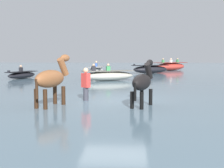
# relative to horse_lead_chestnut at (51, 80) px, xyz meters

# --- Properties ---
(ground_plane) EXTENTS (120.00, 120.00, 0.00)m
(ground_plane) POSITION_rel_horse_lead_chestnut_xyz_m (2.06, 1.25, -1.26)
(ground_plane) COLOR gray
(water_surface) EXTENTS (90.00, 90.00, 0.37)m
(water_surface) POSITION_rel_horse_lead_chestnut_xyz_m (2.06, 11.25, -1.08)
(water_surface) COLOR slate
(water_surface) RESTS_ON ground
(horse_lead_chestnut) EXTENTS (1.04, 1.94, 2.14)m
(horse_lead_chestnut) POSITION_rel_horse_lead_chestnut_xyz_m (0.00, 0.00, 0.00)
(horse_lead_chestnut) COLOR brown
(horse_lead_chestnut) RESTS_ON ground
(horse_trailing_black) EXTENTS (0.94, 1.78, 1.96)m
(horse_trailing_black) POSITION_rel_horse_lead_chestnut_xyz_m (3.10, 0.14, -0.11)
(horse_trailing_black) COLOR black
(horse_trailing_black) RESTS_ON ground
(boat_mid_outer) EXTENTS (1.23, 3.38, 1.18)m
(boat_mid_outer) POSITION_rel_horse_lead_chestnut_xyz_m (-0.46, 17.02, -0.54)
(boat_mid_outer) COLOR silver
(boat_mid_outer) RESTS_ON water_surface
(boat_distant_east) EXTENTS (3.75, 2.47, 1.16)m
(boat_distant_east) POSITION_rel_horse_lead_chestnut_xyz_m (1.10, 10.45, -0.55)
(boat_distant_east) COLOR #B2AD9E
(boat_distant_east) RESTS_ON water_surface
(boat_near_port) EXTENTS (3.75, 2.79, 1.24)m
(boat_near_port) POSITION_rel_horse_lead_chestnut_xyz_m (4.43, 18.94, -0.51)
(boat_near_port) COLOR black
(boat_near_port) RESTS_ON water_surface
(boat_near_starboard) EXTENTS (4.19, 3.80, 1.35)m
(boat_near_starboard) POSITION_rel_horse_lead_chestnut_xyz_m (6.97, 24.48, -0.45)
(boat_near_starboard) COLOR #BC382D
(boat_near_starboard) RESTS_ON water_surface
(boat_mid_channel) EXTENTS (1.79, 2.88, 0.99)m
(boat_mid_channel) POSITION_rel_horse_lead_chestnut_xyz_m (-5.41, 12.03, -0.63)
(boat_mid_channel) COLOR black
(boat_mid_channel) RESTS_ON water_surface
(person_onlooker_right) EXTENTS (0.37, 0.36, 1.63)m
(person_onlooker_right) POSITION_rel_horse_lead_chestnut_xyz_m (0.98, 1.34, -0.40)
(person_onlooker_right) COLOR #383842
(person_onlooker_right) RESTS_ON ground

